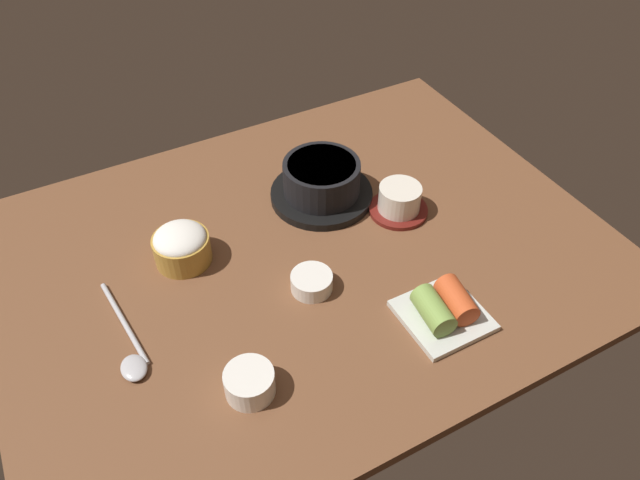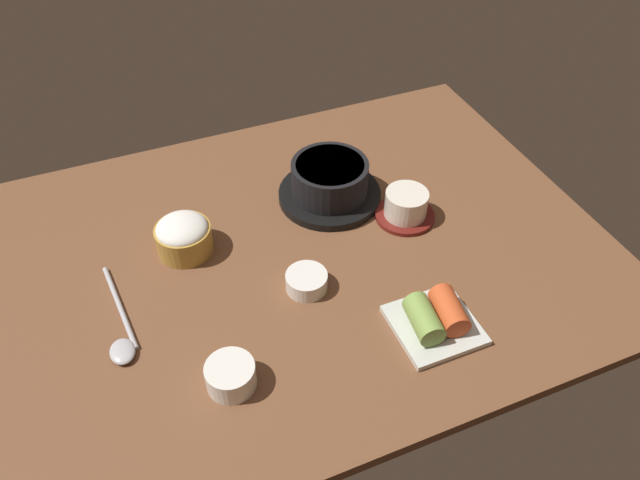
{
  "view_description": "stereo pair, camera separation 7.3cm",
  "coord_description": "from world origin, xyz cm",
  "views": [
    {
      "loc": [
        -31.76,
        -64.94,
        74.25
      ],
      "look_at": [
        2.0,
        -2.0,
        5.0
      ],
      "focal_mm": 34.19,
      "sensor_mm": 36.0,
      "label": 1
    },
    {
      "loc": [
        -25.18,
        -68.05,
        74.25
      ],
      "look_at": [
        2.0,
        -2.0,
        5.0
      ],
      "focal_mm": 34.19,
      "sensor_mm": 36.0,
      "label": 2
    }
  ],
  "objects": [
    {
      "name": "banchan_cup_center",
      "position": [
        -2.86,
        -8.29,
        3.55
      ],
      "size": [
        6.61,
        6.61,
        2.86
      ],
      "color": "white",
      "rests_on": "dining_table"
    },
    {
      "name": "kimchi_plate",
      "position": [
        11.74,
        -22.81,
        4.0
      ],
      "size": [
        12.05,
        12.05,
        4.95
      ],
      "color": "silver",
      "rests_on": "dining_table"
    },
    {
      "name": "tea_cup_with_saucer",
      "position": [
        19.29,
        0.6,
        4.56
      ],
      "size": [
        10.5,
        10.5,
        5.46
      ],
      "color": "maroon",
      "rests_on": "dining_table"
    },
    {
      "name": "side_bowl_near",
      "position": [
        -18.76,
        -20.77,
        4.08
      ],
      "size": [
        6.88,
        6.88,
        3.89
      ],
      "color": "white",
      "rests_on": "dining_table"
    },
    {
      "name": "rice_bowl",
      "position": [
        -18.45,
        7.27,
        5.28
      ],
      "size": [
        9.26,
        9.26,
        6.43
      ],
      "color": "#B78C38",
      "rests_on": "dining_table"
    },
    {
      "name": "dining_table",
      "position": [
        0.0,
        0.0,
        1.0
      ],
      "size": [
        100.0,
        76.0,
        2.0
      ],
      "primitive_type": "cube",
      "color": "brown",
      "rests_on": "ground"
    },
    {
      "name": "stone_pot",
      "position": [
        9.04,
        10.54,
        5.59
      ],
      "size": [
        18.64,
        18.64,
        7.65
      ],
      "color": "black",
      "rests_on": "dining_table"
    },
    {
      "name": "spoon",
      "position": [
        -31.4,
        -7.11,
        2.61
      ],
      "size": [
        4.08,
        20.1,
        1.35
      ],
      "color": "#B7B7BC",
      "rests_on": "dining_table"
    }
  ]
}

